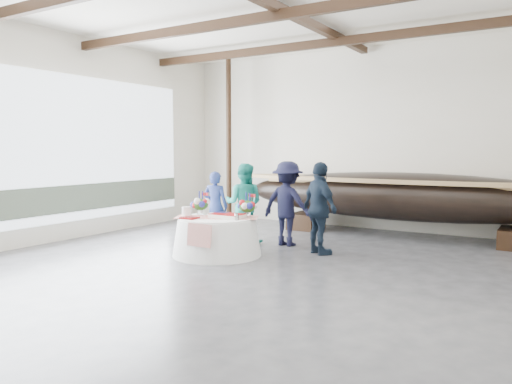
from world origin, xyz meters
The scene contains 12 objects.
floor centered at (0.00, 0.00, 0.00)m, with size 10.00×12.00×0.01m, color #3D3D42.
wall_back centered at (0.00, 6.00, 2.25)m, with size 10.00×0.02×4.50m, color silver.
wall_left centered at (-5.00, 0.00, 2.25)m, with size 0.02×12.00×4.50m, color silver.
pavilion_structure centered at (0.00, 0.86, 4.00)m, with size 9.80×11.76×4.50m.
open_bay centered at (-4.95, 1.00, 1.83)m, with size 0.03×7.00×3.20m.
longboat_display centered at (1.19, 5.10, 0.94)m, with size 7.84×1.57×1.47m.
banquet_table centered at (-1.23, 1.42, 0.36)m, with size 1.67×1.67×0.72m.
tabletop_items centered at (-1.26, 1.56, 0.87)m, with size 1.62×1.18×0.40m.
guest_woman_blue centered at (-2.14, 2.61, 0.76)m, with size 0.55×0.36×1.51m, color navy.
guest_woman_teal centered at (-1.45, 2.68, 0.84)m, with size 0.82×0.64×1.69m, color teal.
guest_man_left centered at (-0.56, 2.96, 0.87)m, with size 1.12×0.65×1.74m, color black.
guest_man_right centered at (0.37, 2.51, 0.88)m, with size 1.03×0.43×1.75m, color #142031.
Camera 1 is at (4.23, -6.07, 2.00)m, focal length 35.00 mm.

